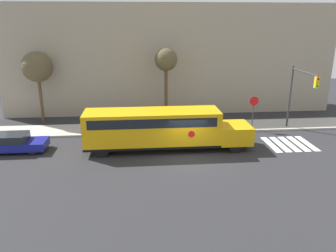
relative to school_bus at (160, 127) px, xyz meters
The scene contains 10 objects.
ground_plane 3.03m from the school_bus, 45.39° to the right, with size 60.00×60.00×0.00m, color #28282B.
sidewalk_strip 5.26m from the school_bus, 69.14° to the left, with size 44.00×3.00×0.15m.
building_backdrop 11.88m from the school_bus, 80.93° to the left, with size 32.00×4.00×10.41m.
crosswalk_stripes 9.84m from the school_bus, ahead, with size 3.30×3.20×0.01m.
school_bus is the anchor object (origin of this frame).
parked_car 10.47m from the school_bus, behind, with size 4.68×1.80×1.29m.
stop_sign 8.83m from the school_bus, 24.68° to the left, with size 0.76×0.10×2.88m.
traffic_light 11.66m from the school_bus, 13.22° to the left, with size 0.28×4.05×5.33m.
tree_near_sidewalk 13.17m from the school_bus, 142.71° to the left, with size 2.65×2.65×6.32m.
tree_far_sidewalk 8.21m from the school_bus, 81.72° to the left, with size 2.02×2.02×6.57m.
Camera 1 is at (-3.18, -20.00, 8.72)m, focal length 35.00 mm.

